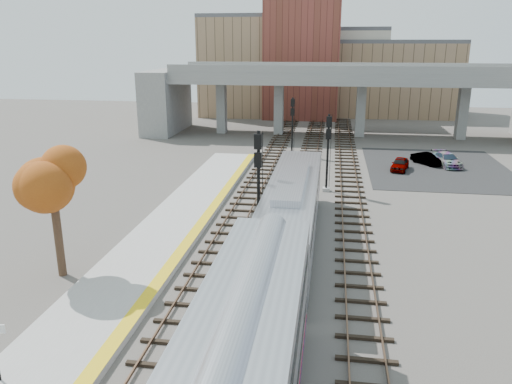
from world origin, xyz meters
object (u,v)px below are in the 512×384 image
(locomotive, at_px, (292,209))
(signal_mast_far, at_px, (292,128))
(signal_mast_mid, at_px, (328,155))
(car_b, at_px, (427,159))
(tree, at_px, (52,183))
(signal_mast_near, at_px, (258,188))
(car_a, at_px, (400,164))
(car_c, at_px, (447,160))

(locomotive, bearing_deg, signal_mast_far, 94.62)
(signal_mast_mid, relative_size, car_b, 1.85)
(tree, height_order, car_b, tree)
(signal_mast_mid, height_order, signal_mast_far, signal_mast_mid)
(locomotive, distance_m, signal_mast_mid, 12.16)
(car_b, bearing_deg, signal_mast_mid, -168.80)
(locomotive, relative_size, signal_mast_near, 2.66)
(locomotive, xyz_separation_m, signal_mast_near, (-2.10, -0.11, 1.30))
(signal_mast_mid, bearing_deg, signal_mast_near, -108.76)
(signal_mast_mid, xyz_separation_m, car_a, (7.11, 8.36, -2.50))
(signal_mast_mid, relative_size, tree, 0.93)
(locomotive, bearing_deg, car_b, 62.36)
(signal_mast_mid, xyz_separation_m, car_c, (12.10, 10.91, -2.46))
(locomotive, relative_size, signal_mast_far, 2.97)
(car_c, bearing_deg, signal_mast_mid, -150.43)
(signal_mast_far, height_order, car_b, signal_mast_far)
(locomotive, xyz_separation_m, car_a, (9.11, 20.32, -1.62))
(signal_mast_near, distance_m, car_c, 28.26)
(car_a, bearing_deg, locomotive, -99.14)
(signal_mast_near, bearing_deg, car_c, 54.82)
(car_b, bearing_deg, car_a, -172.97)
(signal_mast_mid, distance_m, tree, 23.17)
(signal_mast_mid, height_order, car_a, signal_mast_mid)
(car_b, bearing_deg, locomotive, -154.43)
(signal_mast_mid, height_order, car_c, signal_mast_mid)
(signal_mast_mid, height_order, tree, tree)
(signal_mast_mid, bearing_deg, locomotive, -99.49)
(car_b, height_order, car_c, car_c)
(signal_mast_far, bearing_deg, locomotive, -85.38)
(signal_mast_near, distance_m, signal_mast_far, 26.08)
(locomotive, height_order, car_c, locomotive)
(signal_mast_mid, bearing_deg, car_a, 49.60)
(locomotive, distance_m, car_a, 22.33)
(locomotive, relative_size, tree, 2.68)
(tree, bearing_deg, car_b, 50.72)
(locomotive, bearing_deg, signal_mast_mid, 80.51)
(locomotive, xyz_separation_m, car_c, (14.10, 22.87, -1.57))
(car_a, bearing_deg, car_c, 42.09)
(car_a, bearing_deg, signal_mast_mid, -115.38)
(signal_mast_near, bearing_deg, signal_mast_far, 90.00)
(signal_mast_mid, relative_size, car_c, 1.44)
(signal_mast_far, distance_m, car_a, 12.78)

